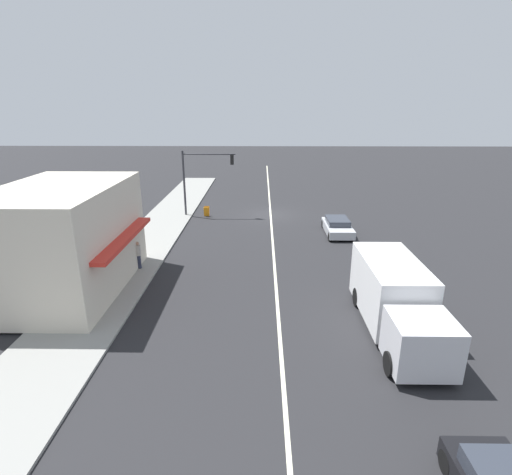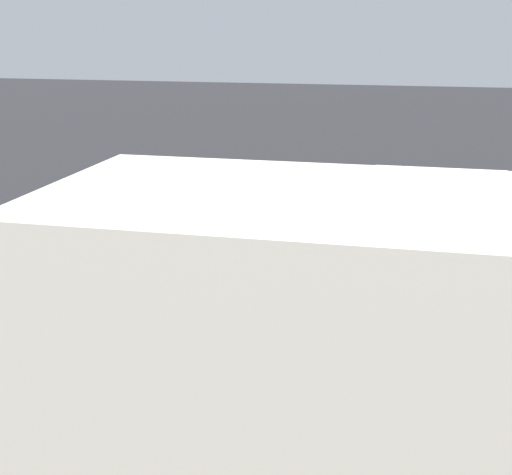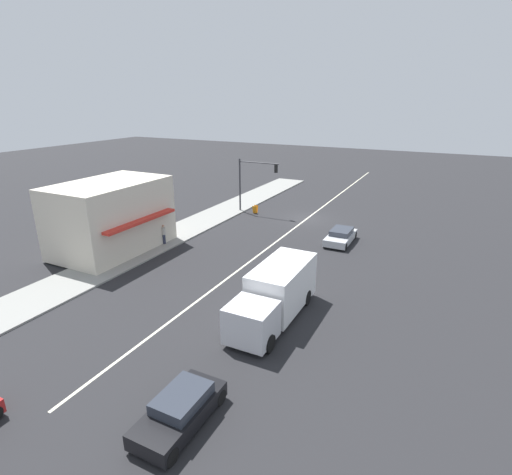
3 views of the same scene
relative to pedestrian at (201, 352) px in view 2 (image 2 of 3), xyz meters
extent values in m
plane|color=#232326|center=(-8.12, 5.18, -0.99)|extent=(160.00, 160.00, 0.00)
cube|color=gray|center=(0.88, 5.68, -0.93)|extent=(4.00, 73.00, 0.12)
cube|color=beige|center=(2.84, 2.75, 1.87)|extent=(5.59, 9.01, 5.49)
cube|color=red|center=(-0.31, 2.75, 1.93)|extent=(0.70, 7.21, 0.20)
cylinder|color=#282D42|center=(0.00, 0.00, -0.47)|extent=(0.26, 0.26, 0.81)
cylinder|color=#B7B2A8|center=(0.00, 0.00, 0.25)|extent=(0.34, 0.34, 0.63)
sphere|color=tan|center=(0.00, 0.00, 0.68)|extent=(0.22, 0.22, 0.22)
cube|color=white|center=(-13.12, 5.55, 0.58)|extent=(2.40, 5.10, 2.60)
cylinder|color=black|center=(-14.20, 4.30, -0.54)|extent=(0.28, 0.90, 0.90)
cylinder|color=black|center=(-12.04, 4.30, -0.54)|extent=(0.28, 0.90, 0.90)
cube|color=#B7BABF|center=(-13.12, -7.18, -0.53)|extent=(1.87, 4.17, 0.59)
cube|color=#2D333D|center=(-13.12, -7.39, -0.02)|extent=(1.59, 2.29, 0.42)
cylinder|color=black|center=(-13.96, -5.51, -0.68)|extent=(0.22, 0.63, 0.63)
cylinder|color=black|center=(-12.28, -5.51, -0.68)|extent=(0.22, 0.63, 0.63)
cylinder|color=black|center=(-13.96, -8.85, -0.68)|extent=(0.22, 0.63, 0.63)
cylinder|color=black|center=(-12.28, -8.85, -0.68)|extent=(0.22, 0.63, 0.63)
camera|label=1|loc=(-7.32, 22.00, 8.44)|focal=28.00mm
camera|label=2|loc=(14.54, 4.69, 7.41)|focal=50.00mm
camera|label=3|loc=(-21.08, 24.72, 10.76)|focal=28.00mm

